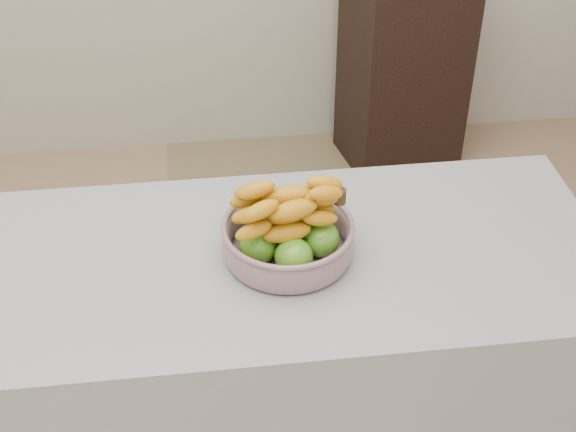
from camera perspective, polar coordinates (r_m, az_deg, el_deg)
name	(u,v)px	position (r m, az deg, el deg)	size (l,w,h in m)	color
counter	(152,410)	(1.98, -9.65, -13.46)	(2.00, 0.60, 0.90)	#A3A2AA
cabinet	(403,72)	(3.46, 8.17, 10.12)	(0.46, 0.37, 0.83)	black
fruit_bowl	(288,234)	(1.63, 0.00, -1.27)	(0.27, 0.27, 0.17)	#8A95A6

